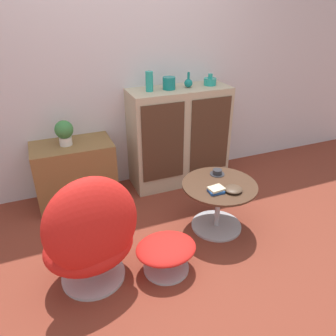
{
  "coord_description": "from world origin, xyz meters",
  "views": [
    {
      "loc": [
        -0.8,
        -1.86,
        1.85
      ],
      "look_at": [
        0.13,
        0.42,
        0.55
      ],
      "focal_mm": 35.0,
      "sensor_mm": 36.0,
      "label": 1
    }
  ],
  "objects_px": {
    "ottoman": "(166,251)",
    "potted_plant": "(64,132)",
    "vase_inner_left": "(169,83)",
    "sideboard": "(179,137)",
    "vase_inner_right": "(188,83)",
    "vase_rightmost": "(210,81)",
    "teacup": "(217,172)",
    "tv_console": "(75,173)",
    "egg_chair": "(91,236)",
    "coffee_table": "(218,200)",
    "bowl": "(233,189)",
    "book_stack": "(216,190)",
    "vase_leftmost": "(149,81)"
  },
  "relations": [
    {
      "from": "ottoman",
      "to": "potted_plant",
      "type": "xyz_separation_m",
      "value": [
        -0.51,
        1.22,
        0.58
      ]
    },
    {
      "from": "vase_inner_left",
      "to": "potted_plant",
      "type": "height_order",
      "value": "vase_inner_left"
    },
    {
      "from": "sideboard",
      "to": "vase_inner_right",
      "type": "xyz_separation_m",
      "value": [
        0.09,
        0.0,
        0.56
      ]
    },
    {
      "from": "ottoman",
      "to": "vase_inner_left",
      "type": "height_order",
      "value": "vase_inner_left"
    },
    {
      "from": "vase_rightmost",
      "to": "potted_plant",
      "type": "bearing_deg",
      "value": -179.49
    },
    {
      "from": "ottoman",
      "to": "teacup",
      "type": "bearing_deg",
      "value": 34.83
    },
    {
      "from": "vase_inner_left",
      "to": "teacup",
      "type": "distance_m",
      "value": 1.0
    },
    {
      "from": "tv_console",
      "to": "egg_chair",
      "type": "bearing_deg",
      "value": -92.29
    },
    {
      "from": "coffee_table",
      "to": "bowl",
      "type": "distance_m",
      "value": 0.23
    },
    {
      "from": "sideboard",
      "to": "bowl",
      "type": "xyz_separation_m",
      "value": [
        0.02,
        -1.05,
        -0.06
      ]
    },
    {
      "from": "book_stack",
      "to": "bowl",
      "type": "height_order",
      "value": "book_stack"
    },
    {
      "from": "coffee_table",
      "to": "vase_leftmost",
      "type": "distance_m",
      "value": 1.29
    },
    {
      "from": "vase_leftmost",
      "to": "vase_rightmost",
      "type": "xyz_separation_m",
      "value": [
        0.66,
        -0.0,
        -0.05
      ]
    },
    {
      "from": "coffee_table",
      "to": "bowl",
      "type": "relative_size",
      "value": 4.28
    },
    {
      "from": "vase_inner_left",
      "to": "sideboard",
      "type": "bearing_deg",
      "value": -1.95
    },
    {
      "from": "vase_leftmost",
      "to": "egg_chair",
      "type": "bearing_deg",
      "value": -125.92
    },
    {
      "from": "vase_rightmost",
      "to": "potted_plant",
      "type": "distance_m",
      "value": 1.53
    },
    {
      "from": "vase_inner_right",
      "to": "vase_rightmost",
      "type": "bearing_deg",
      "value": -0.0
    },
    {
      "from": "tv_console",
      "to": "sideboard",
      "type": "bearing_deg",
      "value": 0.5
    },
    {
      "from": "tv_console",
      "to": "ottoman",
      "type": "distance_m",
      "value": 1.31
    },
    {
      "from": "tv_console",
      "to": "vase_leftmost",
      "type": "relative_size",
      "value": 3.99
    },
    {
      "from": "potted_plant",
      "to": "teacup",
      "type": "distance_m",
      "value": 1.44
    },
    {
      "from": "ottoman",
      "to": "vase_inner_right",
      "type": "bearing_deg",
      "value": 59.19
    },
    {
      "from": "vase_leftmost",
      "to": "bowl",
      "type": "bearing_deg",
      "value": -72.54
    },
    {
      "from": "book_stack",
      "to": "ottoman",
      "type": "bearing_deg",
      "value": -157.58
    },
    {
      "from": "tv_console",
      "to": "vase_inner_left",
      "type": "relative_size",
      "value": 6.03
    },
    {
      "from": "egg_chair",
      "to": "vase_rightmost",
      "type": "distance_m",
      "value": 2.0
    },
    {
      "from": "teacup",
      "to": "bowl",
      "type": "height_order",
      "value": "teacup"
    },
    {
      "from": "vase_inner_left",
      "to": "teacup",
      "type": "height_order",
      "value": "vase_inner_left"
    },
    {
      "from": "vase_leftmost",
      "to": "vase_rightmost",
      "type": "height_order",
      "value": "vase_leftmost"
    },
    {
      "from": "vase_inner_left",
      "to": "vase_rightmost",
      "type": "xyz_separation_m",
      "value": [
        0.45,
        -0.0,
        -0.02
      ]
    },
    {
      "from": "ottoman",
      "to": "bowl",
      "type": "bearing_deg",
      "value": 14.95
    },
    {
      "from": "ottoman",
      "to": "book_stack",
      "type": "height_order",
      "value": "book_stack"
    },
    {
      "from": "potted_plant",
      "to": "bowl",
      "type": "distance_m",
      "value": 1.6
    },
    {
      "from": "vase_inner_right",
      "to": "vase_inner_left",
      "type": "bearing_deg",
      "value": -180.0
    },
    {
      "from": "vase_inner_right",
      "to": "vase_rightmost",
      "type": "height_order",
      "value": "vase_inner_right"
    },
    {
      "from": "tv_console",
      "to": "bowl",
      "type": "height_order",
      "value": "tv_console"
    },
    {
      "from": "vase_leftmost",
      "to": "potted_plant",
      "type": "height_order",
      "value": "vase_leftmost"
    },
    {
      "from": "egg_chair",
      "to": "book_stack",
      "type": "xyz_separation_m",
      "value": [
        1.04,
        0.14,
        0.04
      ]
    },
    {
      "from": "vase_inner_right",
      "to": "bowl",
      "type": "bearing_deg",
      "value": -94.19
    },
    {
      "from": "bowl",
      "to": "vase_inner_right",
      "type": "bearing_deg",
      "value": 85.81
    },
    {
      "from": "vase_inner_left",
      "to": "teacup",
      "type": "relative_size",
      "value": 0.95
    },
    {
      "from": "egg_chair",
      "to": "vase_inner_left",
      "type": "bearing_deg",
      "value": 48.07
    },
    {
      "from": "teacup",
      "to": "vase_rightmost",
      "type": "bearing_deg",
      "value": 68.44
    },
    {
      "from": "egg_chair",
      "to": "vase_inner_right",
      "type": "distance_m",
      "value": 1.83
    },
    {
      "from": "vase_inner_left",
      "to": "potted_plant",
      "type": "bearing_deg",
      "value": -179.27
    },
    {
      "from": "ottoman",
      "to": "vase_rightmost",
      "type": "relative_size",
      "value": 3.55
    },
    {
      "from": "vase_inner_left",
      "to": "vase_rightmost",
      "type": "height_order",
      "value": "vase_inner_left"
    },
    {
      "from": "ottoman",
      "to": "bowl",
      "type": "relative_size",
      "value": 3.06
    },
    {
      "from": "vase_inner_left",
      "to": "coffee_table",
      "type": "bearing_deg",
      "value": -84.68
    }
  ]
}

